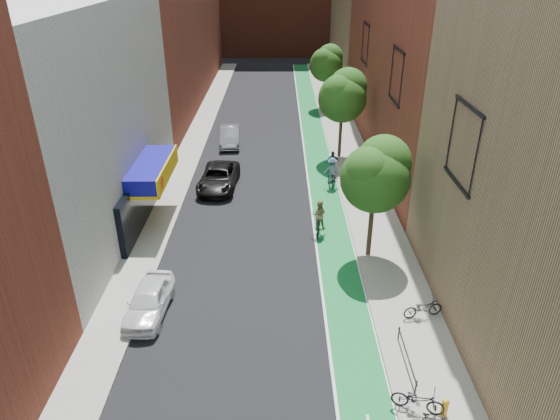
{
  "coord_description": "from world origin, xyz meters",
  "views": [
    {
      "loc": [
        1.02,
        -11.85,
        13.94
      ],
      "look_at": [
        1.06,
        12.3,
        1.5
      ],
      "focal_mm": 32.0,
      "sensor_mm": 36.0,
      "label": 1
    }
  ],
  "objects_px": {
    "parked_car_white": "(149,300)",
    "parked_car_black": "(219,178)",
    "cyclist_lane_far": "(332,174)",
    "fire_hydrant": "(445,407)",
    "parked_car_silver": "(230,136)",
    "cyclist_lane_mid": "(332,169)",
    "cyclist_lane_near": "(319,220)"
  },
  "relations": [
    {
      "from": "parked_car_silver",
      "to": "parked_car_black",
      "type": "bearing_deg",
      "value": -93.4
    },
    {
      "from": "fire_hydrant",
      "to": "cyclist_lane_far",
      "type": "bearing_deg",
      "value": 96.16
    },
    {
      "from": "parked_car_black",
      "to": "cyclist_lane_mid",
      "type": "relative_size",
      "value": 2.61
    },
    {
      "from": "parked_car_silver",
      "to": "fire_hydrant",
      "type": "bearing_deg",
      "value": -73.92
    },
    {
      "from": "parked_car_silver",
      "to": "fire_hydrant",
      "type": "distance_m",
      "value": 28.75
    },
    {
      "from": "cyclist_lane_far",
      "to": "cyclist_lane_near",
      "type": "bearing_deg",
      "value": 67.95
    },
    {
      "from": "cyclist_lane_near",
      "to": "cyclist_lane_far",
      "type": "bearing_deg",
      "value": -93.13
    },
    {
      "from": "cyclist_lane_near",
      "to": "cyclist_lane_far",
      "type": "relative_size",
      "value": 1.0
    },
    {
      "from": "parked_car_white",
      "to": "parked_car_black",
      "type": "xyz_separation_m",
      "value": [
        1.58,
        13.13,
        0.04
      ]
    },
    {
      "from": "cyclist_lane_near",
      "to": "cyclist_lane_mid",
      "type": "xyz_separation_m",
      "value": [
        1.5,
        7.8,
        -0.15
      ]
    },
    {
      "from": "parked_car_black",
      "to": "cyclist_lane_near",
      "type": "xyz_separation_m",
      "value": [
        6.22,
        -6.27,
        0.15
      ]
    },
    {
      "from": "parked_car_silver",
      "to": "cyclist_lane_mid",
      "type": "bearing_deg",
      "value": -45.16
    },
    {
      "from": "parked_car_black",
      "to": "fire_hydrant",
      "type": "height_order",
      "value": "parked_car_black"
    },
    {
      "from": "parked_car_white",
      "to": "fire_hydrant",
      "type": "height_order",
      "value": "parked_car_white"
    },
    {
      "from": "parked_car_white",
      "to": "fire_hydrant",
      "type": "distance_m",
      "value": 12.44
    },
    {
      "from": "parked_car_black",
      "to": "cyclist_lane_near",
      "type": "distance_m",
      "value": 8.83
    },
    {
      "from": "parked_car_white",
      "to": "parked_car_black",
      "type": "distance_m",
      "value": 13.22
    },
    {
      "from": "parked_car_black",
      "to": "parked_car_silver",
      "type": "height_order",
      "value": "parked_car_silver"
    },
    {
      "from": "cyclist_lane_mid",
      "to": "fire_hydrant",
      "type": "xyz_separation_m",
      "value": [
        1.83,
        -20.22,
        -0.18
      ]
    },
    {
      "from": "cyclist_lane_mid",
      "to": "cyclist_lane_far",
      "type": "relative_size",
      "value": 0.95
    },
    {
      "from": "cyclist_lane_mid",
      "to": "cyclist_lane_near",
      "type": "bearing_deg",
      "value": 74.26
    },
    {
      "from": "parked_car_silver",
      "to": "parked_car_white",
      "type": "bearing_deg",
      "value": -97.52
    },
    {
      "from": "parked_car_white",
      "to": "fire_hydrant",
      "type": "bearing_deg",
      "value": -23.48
    },
    {
      "from": "parked_car_white",
      "to": "cyclist_lane_far",
      "type": "xyz_separation_m",
      "value": [
        9.1,
        13.25,
        0.25
      ]
    },
    {
      "from": "fire_hydrant",
      "to": "parked_car_white",
      "type": "bearing_deg",
      "value": 153.47
    },
    {
      "from": "parked_car_silver",
      "to": "cyclist_lane_near",
      "type": "height_order",
      "value": "cyclist_lane_near"
    },
    {
      "from": "parked_car_black",
      "to": "fire_hydrant",
      "type": "xyz_separation_m",
      "value": [
        9.55,
        -18.68,
        -0.19
      ]
    },
    {
      "from": "parked_car_white",
      "to": "parked_car_silver",
      "type": "height_order",
      "value": "parked_car_silver"
    },
    {
      "from": "parked_car_white",
      "to": "cyclist_lane_near",
      "type": "relative_size",
      "value": 1.92
    },
    {
      "from": "parked_car_silver",
      "to": "fire_hydrant",
      "type": "xyz_separation_m",
      "value": [
        9.53,
        -27.12,
        -0.21
      ]
    },
    {
      "from": "parked_car_white",
      "to": "fire_hydrant",
      "type": "relative_size",
      "value": 5.58
    },
    {
      "from": "cyclist_lane_far",
      "to": "parked_car_black",
      "type": "bearing_deg",
      "value": -9.63
    }
  ]
}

